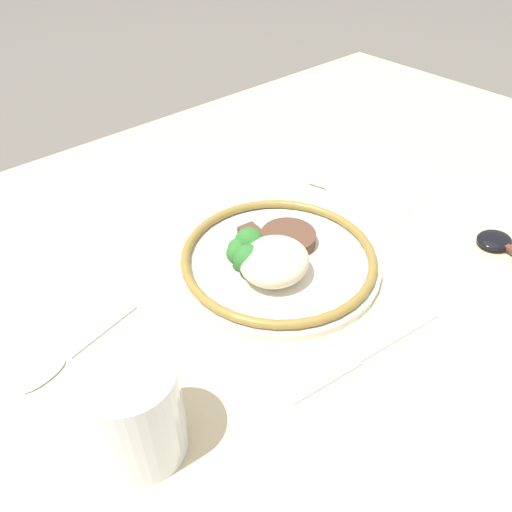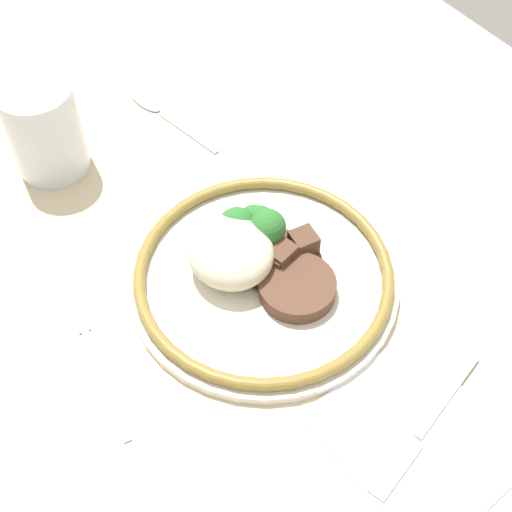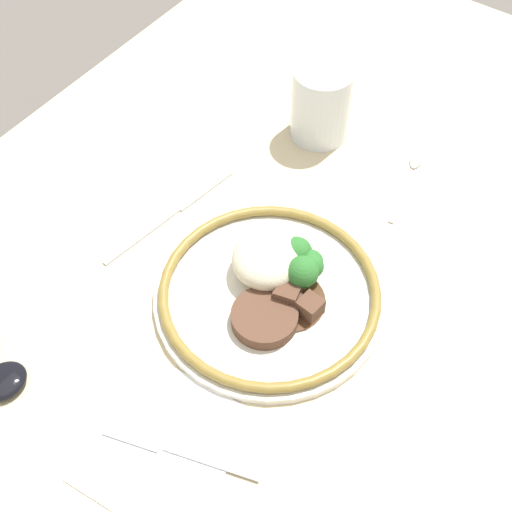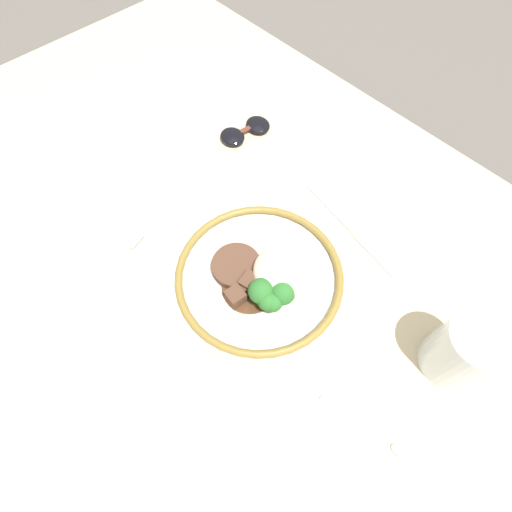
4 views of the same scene
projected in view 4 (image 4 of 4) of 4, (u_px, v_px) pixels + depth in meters
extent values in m
plane|color=#5B5651|center=(234.00, 281.00, 0.67)|extent=(8.00, 8.00, 0.00)
cube|color=beige|center=(234.00, 275.00, 0.65)|extent=(1.46, 0.95, 0.04)
cube|color=white|center=(169.00, 206.00, 0.69)|extent=(0.17, 0.15, 0.00)
cylinder|color=silver|center=(259.00, 278.00, 0.61)|extent=(0.27, 0.27, 0.01)
torus|color=olive|center=(259.00, 275.00, 0.60)|extent=(0.26, 0.26, 0.01)
ellipsoid|color=beige|center=(282.00, 273.00, 0.58)|extent=(0.09, 0.08, 0.05)
cylinder|color=brown|center=(236.00, 267.00, 0.61)|extent=(0.08, 0.08, 0.02)
cylinder|color=#51331E|center=(250.00, 288.00, 0.60)|extent=(0.08, 0.08, 0.00)
cube|color=brown|center=(254.00, 285.00, 0.59)|extent=(0.03, 0.03, 0.02)
cube|color=brown|center=(236.00, 297.00, 0.58)|extent=(0.03, 0.03, 0.02)
cube|color=brown|center=(253.00, 282.00, 0.59)|extent=(0.03, 0.03, 0.02)
cube|color=brown|center=(247.00, 287.00, 0.59)|extent=(0.03, 0.03, 0.02)
cube|color=brown|center=(250.00, 284.00, 0.59)|extent=(0.03, 0.03, 0.03)
cylinder|color=#5B8E47|center=(271.00, 299.00, 0.59)|extent=(0.01, 0.01, 0.01)
sphere|color=#2D702D|center=(272.00, 294.00, 0.57)|extent=(0.03, 0.03, 0.03)
cylinder|color=#5B8E47|center=(272.00, 307.00, 0.58)|extent=(0.01, 0.01, 0.01)
sphere|color=#2D702D|center=(273.00, 302.00, 0.56)|extent=(0.03, 0.03, 0.03)
cylinder|color=#5B8E47|center=(282.00, 298.00, 0.58)|extent=(0.01, 0.01, 0.01)
sphere|color=#2D702D|center=(282.00, 292.00, 0.57)|extent=(0.04, 0.04, 0.04)
cylinder|color=#5B8E47|center=(267.00, 306.00, 0.58)|extent=(0.01, 0.01, 0.01)
sphere|color=#2D702D|center=(268.00, 301.00, 0.56)|extent=(0.03, 0.03, 0.03)
cylinder|color=#5B8E47|center=(261.00, 297.00, 0.58)|extent=(0.01, 0.01, 0.02)
sphere|color=#2D702D|center=(261.00, 291.00, 0.56)|extent=(0.04, 0.04, 0.04)
cylinder|color=orange|center=(459.00, 353.00, 0.52)|extent=(0.07, 0.07, 0.08)
cylinder|color=silver|center=(464.00, 350.00, 0.51)|extent=(0.08, 0.08, 0.11)
cube|color=#ADADB2|center=(151.00, 226.00, 0.66)|extent=(0.04, 0.10, 0.00)
cube|color=#ADADB2|center=(181.00, 191.00, 0.70)|extent=(0.03, 0.06, 0.00)
cube|color=#ADADB2|center=(332.00, 210.00, 0.68)|extent=(0.13, 0.03, 0.00)
cube|color=#ADADB2|center=(374.00, 253.00, 0.64)|extent=(0.09, 0.03, 0.00)
cube|color=#ADADB2|center=(352.00, 419.00, 0.52)|extent=(0.10, 0.03, 0.00)
ellipsoid|color=#ADADB2|center=(410.00, 458.00, 0.49)|extent=(0.05, 0.03, 0.01)
ellipsoid|color=black|center=(232.00, 137.00, 0.76)|extent=(0.06, 0.05, 0.02)
ellipsoid|color=black|center=(258.00, 125.00, 0.78)|extent=(0.06, 0.05, 0.02)
cube|color=brown|center=(245.00, 130.00, 0.77)|extent=(0.01, 0.02, 0.00)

